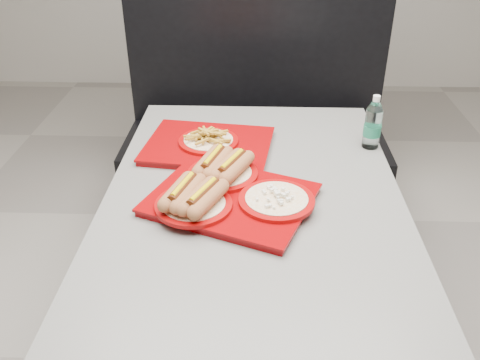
{
  "coord_description": "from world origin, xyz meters",
  "views": [
    {
      "loc": [
        0.0,
        -1.28,
        1.58
      ],
      "look_at": [
        -0.04,
        -0.03,
        0.83
      ],
      "focal_mm": 38.0,
      "sensor_mm": 36.0,
      "label": 1
    }
  ],
  "objects_px": {
    "booth_bench": "(255,140)",
    "tray_far": "(209,143)",
    "tray_near": "(226,191)",
    "diner_table": "(253,241)",
    "water_bottle": "(373,125)"
  },
  "relations": [
    {
      "from": "water_bottle",
      "to": "tray_near",
      "type": "bearing_deg",
      "value": -142.84
    },
    {
      "from": "tray_near",
      "to": "tray_far",
      "type": "height_order",
      "value": "tray_near"
    },
    {
      "from": "tray_near",
      "to": "water_bottle",
      "type": "xyz_separation_m",
      "value": [
        0.49,
        0.37,
        0.05
      ]
    },
    {
      "from": "diner_table",
      "to": "water_bottle",
      "type": "distance_m",
      "value": 0.59
    },
    {
      "from": "tray_far",
      "to": "tray_near",
      "type": "bearing_deg",
      "value": -76.45
    },
    {
      "from": "tray_near",
      "to": "tray_far",
      "type": "relative_size",
      "value": 1.17
    },
    {
      "from": "diner_table",
      "to": "booth_bench",
      "type": "xyz_separation_m",
      "value": [
        0.0,
        1.09,
        -0.18
      ]
    },
    {
      "from": "booth_bench",
      "to": "tray_far",
      "type": "height_order",
      "value": "booth_bench"
    },
    {
      "from": "diner_table",
      "to": "tray_far",
      "type": "relative_size",
      "value": 3.01
    },
    {
      "from": "booth_bench",
      "to": "water_bottle",
      "type": "height_order",
      "value": "booth_bench"
    },
    {
      "from": "tray_far",
      "to": "water_bottle",
      "type": "bearing_deg",
      "value": 3.82
    },
    {
      "from": "diner_table",
      "to": "tray_near",
      "type": "distance_m",
      "value": 0.22
    },
    {
      "from": "tray_far",
      "to": "diner_table",
      "type": "bearing_deg",
      "value": -62.36
    },
    {
      "from": "booth_bench",
      "to": "water_bottle",
      "type": "bearing_deg",
      "value": -61.15
    },
    {
      "from": "diner_table",
      "to": "tray_near",
      "type": "bearing_deg",
      "value": -162.97
    }
  ]
}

